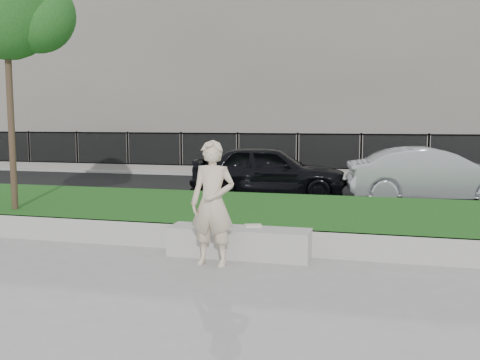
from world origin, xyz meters
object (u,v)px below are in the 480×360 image
(man, at_px, (213,203))
(car_silver, at_px, (433,175))
(stone_bench, at_px, (239,242))
(book, at_px, (253,226))
(car_dark, at_px, (269,171))

(man, distance_m, car_silver, 7.55)
(car_silver, bearing_deg, stone_bench, 143.48)
(stone_bench, xyz_separation_m, book, (0.18, 0.15, 0.23))
(stone_bench, relative_size, car_dark, 0.53)
(book, bearing_deg, stone_bench, -160.39)
(car_dark, distance_m, car_silver, 4.08)
(man, bearing_deg, stone_bench, 69.79)
(car_dark, height_order, car_silver, car_dark)
(stone_bench, bearing_deg, car_dark, 97.56)
(man, bearing_deg, book, 62.12)
(car_silver, bearing_deg, man, 143.84)
(stone_bench, distance_m, car_dark, 6.17)
(stone_bench, relative_size, car_silver, 0.52)
(car_dark, bearing_deg, stone_bench, -179.36)
(car_dark, bearing_deg, man, 177.98)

